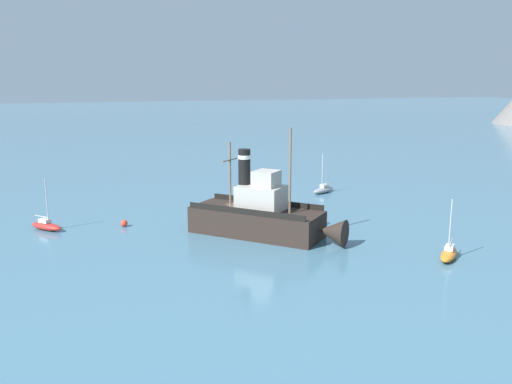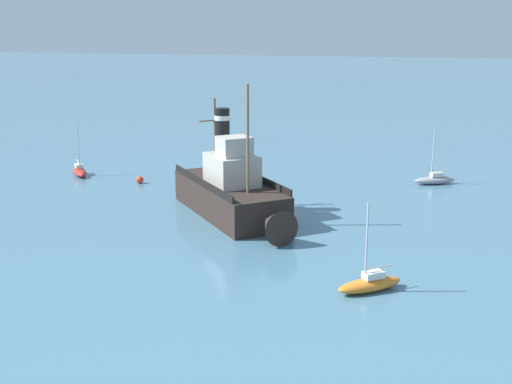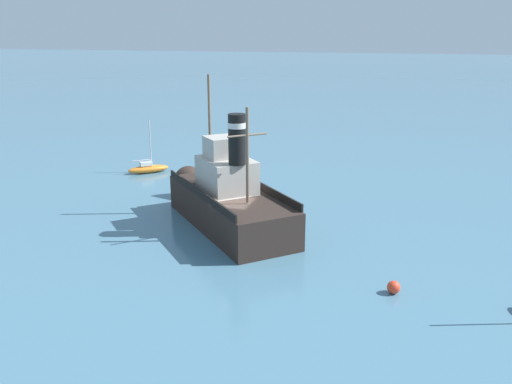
{
  "view_description": "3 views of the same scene",
  "coord_description": "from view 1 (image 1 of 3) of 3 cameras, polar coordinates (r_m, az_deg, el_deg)",
  "views": [
    {
      "loc": [
        46.75,
        -15.29,
        13.96
      ],
      "look_at": [
        -1.08,
        1.8,
        3.33
      ],
      "focal_mm": 38.0,
      "sensor_mm": 36.0,
      "label": 1
    },
    {
      "loc": [
        45.23,
        16.75,
        13.35
      ],
      "look_at": [
        3.45,
        3.37,
        2.28
      ],
      "focal_mm": 45.0,
      "sensor_mm": 36.0,
      "label": 2
    },
    {
      "loc": [
        -30.68,
        -10.69,
        12.74
      ],
      "look_at": [
        1.84,
        -1.05,
        2.6
      ],
      "focal_mm": 38.0,
      "sensor_mm": 36.0,
      "label": 3
    }
  ],
  "objects": [
    {
      "name": "ground_plane",
      "position": [
        51.13,
        -1.5,
        -4.03
      ],
      "size": [
        600.0,
        600.0,
        0.0
      ],
      "primitive_type": "plane",
      "color": "#477289"
    },
    {
      "name": "old_tugboat",
      "position": [
        48.93,
        0.66,
        -2.54
      ],
      "size": [
        12.8,
        12.33,
        9.9
      ],
      "color": "#2D231E",
      "rests_on": "ground"
    },
    {
      "name": "sailboat_orange",
      "position": [
        45.71,
        19.63,
        -6.12
      ],
      "size": [
        3.36,
        3.56,
        4.9
      ],
      "color": "orange",
      "rests_on": "ground"
    },
    {
      "name": "sailboat_grey",
      "position": [
        68.15,
        7.12,
        0.27
      ],
      "size": [
        2.75,
        3.87,
        4.9
      ],
      "color": "gray",
      "rests_on": "ground"
    },
    {
      "name": "sailboat_red",
      "position": [
        54.73,
        -21.2,
        -3.32
      ],
      "size": [
        3.58,
        3.34,
        4.9
      ],
      "color": "#B22823",
      "rests_on": "ground"
    },
    {
      "name": "mooring_buoy",
      "position": [
        53.74,
        -13.72,
        -3.22
      ],
      "size": [
        0.67,
        0.67,
        0.67
      ],
      "primitive_type": "sphere",
      "color": "red",
      "rests_on": "ground"
    }
  ]
}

